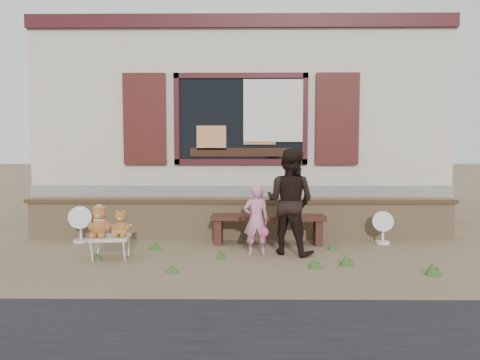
{
  "coord_description": "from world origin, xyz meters",
  "views": [
    {
      "loc": [
        0.07,
        -6.09,
        1.47
      ],
      "look_at": [
        0.0,
        0.6,
        1.0
      ],
      "focal_mm": 32.0,
      "sensor_mm": 36.0,
      "label": 1
    }
  ],
  "objects_px": {
    "child": "(256,220)",
    "adult": "(290,201)",
    "folding_chair": "(111,238)",
    "teddy_bear_right": "(121,223)",
    "bench": "(268,223)",
    "teddy_bear_left": "(100,221)"
  },
  "relations": [
    {
      "from": "child",
      "to": "adult",
      "type": "xyz_separation_m",
      "value": [
        0.48,
        0.09,
        0.25
      ]
    },
    {
      "from": "folding_chair",
      "to": "teddy_bear_right",
      "type": "bearing_deg",
      "value": -0.0
    },
    {
      "from": "adult",
      "to": "bench",
      "type": "bearing_deg",
      "value": -35.93
    },
    {
      "from": "bench",
      "to": "teddy_bear_left",
      "type": "bearing_deg",
      "value": -156.31
    },
    {
      "from": "adult",
      "to": "child",
      "type": "bearing_deg",
      "value": 40.31
    },
    {
      "from": "folding_chair",
      "to": "teddy_bear_left",
      "type": "height_order",
      "value": "teddy_bear_left"
    },
    {
      "from": "bench",
      "to": "adult",
      "type": "xyz_separation_m",
      "value": [
        0.27,
        -0.61,
        0.41
      ]
    },
    {
      "from": "bench",
      "to": "folding_chair",
      "type": "xyz_separation_m",
      "value": [
        -2.18,
        -0.93,
        -0.06
      ]
    },
    {
      "from": "teddy_bear_right",
      "to": "adult",
      "type": "relative_size",
      "value": 0.24
    },
    {
      "from": "child",
      "to": "teddy_bear_right",
      "type": "bearing_deg",
      "value": 0.9
    },
    {
      "from": "teddy_bear_right",
      "to": "adult",
      "type": "height_order",
      "value": "adult"
    },
    {
      "from": "bench",
      "to": "teddy_bear_right",
      "type": "relative_size",
      "value": 4.92
    },
    {
      "from": "bench",
      "to": "teddy_bear_left",
      "type": "xyz_separation_m",
      "value": [
        -2.32,
        -0.94,
        0.18
      ]
    },
    {
      "from": "teddy_bear_right",
      "to": "adult",
      "type": "xyz_separation_m",
      "value": [
        2.32,
        0.3,
        0.26
      ]
    },
    {
      "from": "bench",
      "to": "adult",
      "type": "height_order",
      "value": "adult"
    },
    {
      "from": "adult",
      "to": "teddy_bear_right",
      "type": "bearing_deg",
      "value": 37.44
    },
    {
      "from": "teddy_bear_right",
      "to": "teddy_bear_left",
      "type": "bearing_deg",
      "value": -180.0
    },
    {
      "from": "folding_chair",
      "to": "adult",
      "type": "distance_m",
      "value": 2.52
    },
    {
      "from": "folding_chair",
      "to": "teddy_bear_right",
      "type": "relative_size",
      "value": 1.48
    },
    {
      "from": "teddy_bear_right",
      "to": "child",
      "type": "xyz_separation_m",
      "value": [
        1.84,
        0.21,
        0.01
      ]
    },
    {
      "from": "teddy_bear_left",
      "to": "child",
      "type": "distance_m",
      "value": 2.13
    },
    {
      "from": "bench",
      "to": "adult",
      "type": "relative_size",
      "value": 1.2
    }
  ]
}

